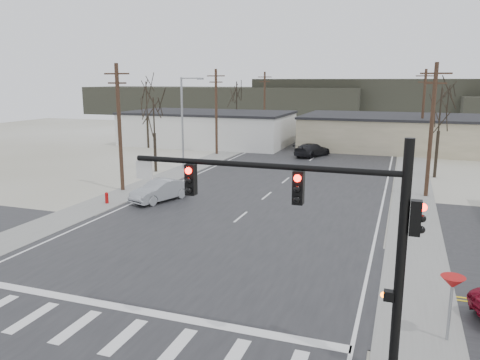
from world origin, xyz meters
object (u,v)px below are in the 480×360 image
(traffic_signal_mast, at_px, (334,221))
(sedan_crossing, at_px, (160,190))
(car_far_b, at_px, (333,127))
(car_far_a, at_px, (312,150))
(fire_hydrant, at_px, (107,198))

(traffic_signal_mast, distance_m, sedan_crossing, 22.28)
(sedan_crossing, xyz_separation_m, car_far_b, (4.90, 52.16, -0.07))
(car_far_a, bearing_deg, traffic_signal_mast, 124.50)
(sedan_crossing, height_order, car_far_b, sedan_crossing)
(traffic_signal_mast, relative_size, car_far_a, 1.70)
(fire_hydrant, height_order, sedan_crossing, sedan_crossing)
(fire_hydrant, relative_size, car_far_b, 0.21)
(sedan_crossing, xyz_separation_m, car_far_a, (6.60, 24.02, -0.01))
(fire_hydrant, height_order, car_far_a, car_far_a)
(traffic_signal_mast, relative_size, sedan_crossing, 1.90)
(traffic_signal_mast, xyz_separation_m, sedan_crossing, (-14.83, 16.17, -3.85))
(traffic_signal_mast, bearing_deg, sedan_crossing, 132.53)
(traffic_signal_mast, bearing_deg, car_far_a, 101.57)
(sedan_crossing, distance_m, car_far_a, 24.91)
(car_far_a, relative_size, car_far_b, 1.28)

